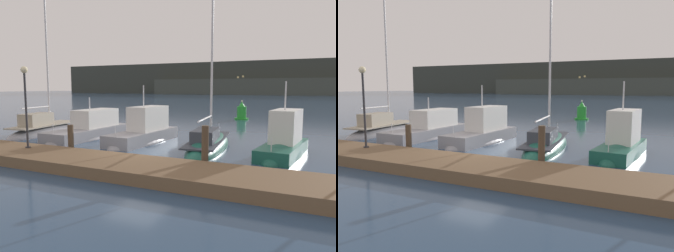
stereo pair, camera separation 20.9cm
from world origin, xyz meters
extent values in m
plane|color=navy|center=(0.00, 0.00, 0.00)|extent=(400.00, 400.00, 0.00)
cube|color=brown|center=(0.00, -2.13, 0.23)|extent=(29.03, 2.80, 0.45)
cylinder|color=#4C3D2D|center=(-3.43, -0.48, 0.74)|extent=(0.28, 0.28, 1.48)
cylinder|color=#4C3D2D|center=(3.43, -0.48, 0.90)|extent=(0.28, 0.28, 1.79)
ellipsoid|color=gray|center=(-10.19, 4.34, 0.00)|extent=(2.96, 7.12, 1.31)
cube|color=#A39984|center=(-10.19, 4.34, 0.66)|extent=(2.49, 5.98, 0.08)
cube|color=#A39984|center=(-10.07, 3.52, 1.11)|extent=(1.51, 2.36, 0.82)
cylinder|color=silver|center=(-10.26, 4.88, 5.22)|extent=(0.12, 0.12, 9.13)
cylinder|color=silver|center=(-10.07, 3.54, 1.92)|extent=(0.47, 2.70, 0.09)
cylinder|color=silver|center=(-10.63, 7.48, 0.91)|extent=(0.04, 0.04, 0.50)
ellipsoid|color=gray|center=(-6.24, 4.29, 0.00)|extent=(2.22, 7.39, 0.90)
cube|color=gray|center=(-6.24, 4.29, 0.33)|extent=(2.04, 6.65, 0.65)
cube|color=silver|center=(-6.24, 5.03, 1.23)|extent=(1.50, 3.25, 1.16)
cube|color=black|center=(-6.24, 6.51, 1.41)|extent=(1.32, 0.24, 0.52)
cylinder|color=silver|center=(-6.24, 4.44, 2.22)|extent=(0.07, 0.07, 0.81)
cylinder|color=silver|center=(-6.23, 1.19, 0.95)|extent=(0.04, 0.04, 0.60)
ellipsoid|color=gray|center=(-2.13, 4.22, 0.00)|extent=(2.29, 6.37, 1.06)
cube|color=gray|center=(-2.13, 4.22, 0.35)|extent=(2.10, 5.73, 0.70)
cube|color=silver|center=(-2.10, 4.85, 1.41)|extent=(1.48, 2.83, 1.43)
cube|color=black|center=(-2.03, 6.10, 1.63)|extent=(1.19, 0.34, 0.64)
cylinder|color=silver|center=(-2.12, 4.34, 2.77)|extent=(0.07, 0.07, 1.28)
cylinder|color=silver|center=(-2.27, 1.59, 1.00)|extent=(0.04, 0.04, 0.60)
ellipsoid|color=#195647|center=(2.02, 4.16, 0.00)|extent=(2.96, 7.91, 1.55)
cube|color=#333842|center=(2.02, 4.16, 0.48)|extent=(2.49, 6.64, 0.08)
cube|color=#333842|center=(2.15, 3.24, 0.83)|extent=(1.46, 2.61, 0.63)
cylinder|color=silver|center=(1.93, 4.77, 5.45)|extent=(0.12, 0.12, 9.94)
cylinder|color=silver|center=(2.17, 3.10, 1.71)|extent=(0.57, 3.35, 0.09)
cylinder|color=silver|center=(1.51, 7.67, 0.73)|extent=(0.04, 0.04, 0.50)
ellipsoid|color=#195647|center=(5.88, 3.79, 0.00)|extent=(2.20, 5.58, 1.38)
cube|color=#195647|center=(5.88, 3.79, 0.30)|extent=(2.01, 5.03, 0.59)
cube|color=silver|center=(5.93, 4.33, 1.40)|extent=(1.37, 2.50, 1.61)
cube|color=black|center=(6.04, 5.41, 1.64)|extent=(1.03, 0.40, 0.71)
cylinder|color=silver|center=(5.89, 3.90, 2.89)|extent=(0.07, 0.07, 1.37)
cylinder|color=silver|center=(5.66, 1.51, 0.89)|extent=(0.04, 0.04, 0.60)
cylinder|color=green|center=(-0.02, 20.50, 0.08)|extent=(1.38, 1.38, 0.16)
cylinder|color=green|center=(-0.02, 20.50, 0.75)|extent=(0.92, 0.92, 1.17)
cone|color=green|center=(-0.02, 20.50, 1.58)|extent=(0.64, 0.64, 0.50)
sphere|color=#F9EAB7|center=(-0.02, 20.50, 1.88)|extent=(0.16, 0.16, 0.16)
cylinder|color=#2D2D33|center=(-4.92, -1.72, 0.48)|extent=(0.24, 0.24, 0.06)
cylinder|color=#2D2D33|center=(-4.92, -1.72, 2.23)|extent=(0.10, 0.10, 3.43)
sphere|color=#F9EAB7|center=(-4.92, -1.72, 4.08)|extent=(0.32, 0.32, 0.32)
cube|color=#333833|center=(0.00, 136.64, 7.18)|extent=(240.00, 16.00, 14.36)
cube|color=#3F463F|center=(7.86, 126.64, 3.34)|extent=(144.00, 10.00, 6.68)
cube|color=#F4DB8C|center=(-26.99, 128.59, 7.42)|extent=(0.80, 0.10, 0.80)
cube|color=#F4DB8C|center=(5.47, 128.59, 5.56)|extent=(0.80, 0.10, 0.80)
cube|color=#F4DB8C|center=(-8.05, 128.59, 2.85)|extent=(0.80, 0.10, 0.80)
cube|color=#F4DB8C|center=(-58.96, 128.59, 2.11)|extent=(0.80, 0.10, 0.80)
cube|color=#F4DB8C|center=(-24.83, 128.59, 7.76)|extent=(0.80, 0.10, 0.80)
camera|label=1|loc=(7.63, -12.54, 3.30)|focal=35.00mm
camera|label=2|loc=(7.81, -12.44, 3.30)|focal=35.00mm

